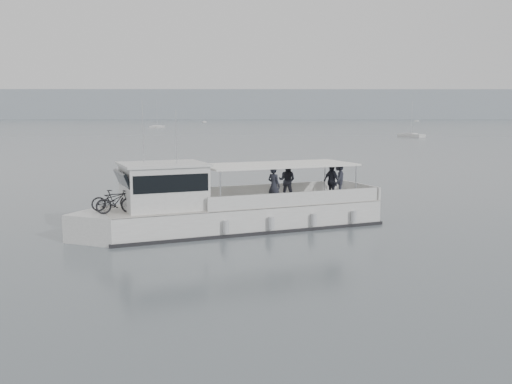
{
  "coord_description": "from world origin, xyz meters",
  "views": [
    {
      "loc": [
        -1.46,
        -23.33,
        4.97
      ],
      "look_at": [
        -1.24,
        1.25,
        1.6
      ],
      "focal_mm": 40.0,
      "sensor_mm": 36.0,
      "label": 1
    }
  ],
  "objects": [
    {
      "name": "moored_fleet",
      "position": [
        -63.38,
        207.92,
        0.36
      ],
      "size": [
        340.21,
        300.38,
        10.34
      ],
      "color": "white",
      "rests_on": "ground"
    },
    {
      "name": "ground",
      "position": [
        0.0,
        0.0,
        0.0
      ],
      "size": [
        1400.0,
        1400.0,
        0.0
      ],
      "primitive_type": "plane",
      "color": "#545F63",
      "rests_on": "ground"
    },
    {
      "name": "tour_boat",
      "position": [
        -2.85,
        0.8,
        0.94
      ],
      "size": [
        13.28,
        7.65,
        5.72
      ],
      "rotation": [
        0.0,
        0.0,
        0.39
      ],
      "color": "white",
      "rests_on": "ground"
    },
    {
      "name": "headland",
      "position": [
        0.0,
        560.0,
        14.0
      ],
      "size": [
        1400.0,
        90.0,
        28.0
      ],
      "primitive_type": "cube",
      "color": "#939EA8",
      "rests_on": "ground"
    }
  ]
}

